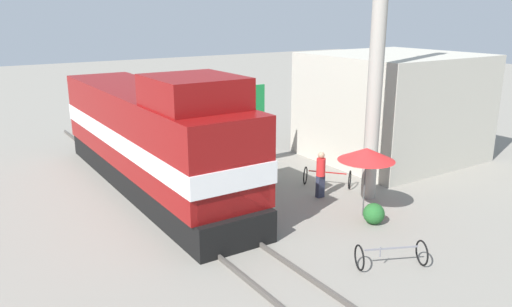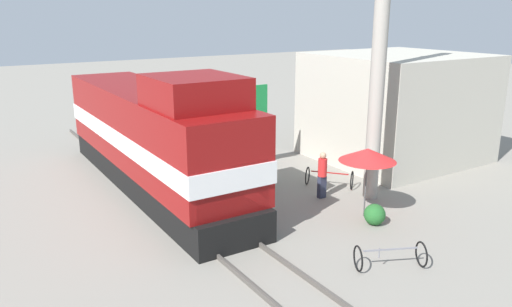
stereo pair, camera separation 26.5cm
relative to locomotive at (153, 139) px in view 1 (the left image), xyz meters
name	(u,v)px [view 1 (the left image)]	position (x,y,z in m)	size (l,w,h in m)	color
ground_plane	(210,230)	(0.00, -4.60, -2.11)	(120.00, 120.00, 0.00)	gray
rail_near	(190,233)	(-0.72, -4.60, -2.04)	(0.08, 33.66, 0.15)	#4C4742
rail_far	(229,223)	(0.72, -4.60, -2.04)	(0.08, 33.66, 0.15)	#4C4742
locomotive	(153,139)	(0.00, 0.00, 0.00)	(2.91, 13.78, 4.93)	black
utility_pole	(378,38)	(6.56, -5.17, 3.86)	(1.80, 0.54, 11.88)	#9E998E
vendor_umbrella	(366,154)	(5.05, -6.41, 0.11)	(1.94, 1.94, 2.45)	#4C4C4C
billboard_sign	(242,109)	(4.18, 0.22, 0.72)	(2.34, 0.12, 3.80)	#595959
shrub_cluster	(374,214)	(4.85, -7.11, -1.75)	(0.72, 0.72, 0.72)	#236028
person_bystander	(321,173)	(4.97, -4.20, -1.13)	(0.34, 0.34, 1.80)	#2D3347
bicycle	(327,177)	(6.01, -3.42, -1.73)	(1.77, 1.90, 0.75)	black
bicycle_spare	(391,255)	(3.06, -9.48, -1.74)	(2.01, 1.43, 0.72)	black
building_block_distant	(392,106)	(11.50, -1.66, 0.38)	(7.09, 6.64, 4.98)	#B7B2A3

